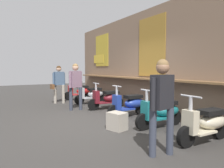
# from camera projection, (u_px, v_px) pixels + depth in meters

# --- Properties ---
(ground_plane) EXTENTS (29.94, 29.94, 0.00)m
(ground_plane) POSITION_uv_depth(u_px,v_px,m) (98.00, 120.00, 5.76)
(ground_plane) COLOR #383533
(market_stall_facade) EXTENTS (10.69, 0.61, 3.41)m
(market_stall_facade) POSITION_uv_depth(u_px,v_px,m) (153.00, 61.00, 6.67)
(market_stall_facade) COLOR #7F6651
(market_stall_facade) RESTS_ON ground_plane
(scooter_red) EXTENTS (0.46, 1.40, 0.97)m
(scooter_red) POSITION_uv_depth(u_px,v_px,m) (80.00, 91.00, 9.76)
(scooter_red) COLOR red
(scooter_red) RESTS_ON ground_plane
(scooter_silver) EXTENTS (0.46, 1.40, 0.97)m
(scooter_silver) POSITION_uv_depth(u_px,v_px,m) (92.00, 94.00, 8.59)
(scooter_silver) COLOR #B2B5BA
(scooter_silver) RESTS_ON ground_plane
(scooter_maroon) EXTENTS (0.46, 1.40, 0.97)m
(scooter_maroon) POSITION_uv_depth(u_px,v_px,m) (108.00, 98.00, 7.42)
(scooter_maroon) COLOR maroon
(scooter_maroon) RESTS_ON ground_plane
(scooter_blue) EXTENTS (0.46, 1.40, 0.97)m
(scooter_blue) POSITION_uv_depth(u_px,v_px,m) (130.00, 104.00, 6.25)
(scooter_blue) COLOR #233D9E
(scooter_blue) RESTS_ON ground_plane
(scooter_teal) EXTENTS (0.47, 1.40, 0.97)m
(scooter_teal) POSITION_uv_depth(u_px,v_px,m) (162.00, 112.00, 5.08)
(scooter_teal) COLOR #197075
(scooter_teal) RESTS_ON ground_plane
(scooter_cream) EXTENTS (0.46, 1.40, 0.97)m
(scooter_cream) POSITION_uv_depth(u_px,v_px,m) (207.00, 123.00, 4.02)
(scooter_cream) COLOR beige
(scooter_cream) RESTS_ON ground_plane
(shopper_with_handbag) EXTENTS (0.32, 0.64, 1.59)m
(shopper_with_handbag) POSITION_uv_depth(u_px,v_px,m) (59.00, 81.00, 8.58)
(shopper_with_handbag) COLOR #ADA393
(shopper_with_handbag) RESTS_ON ground_plane
(shopper_browsing) EXTENTS (0.32, 0.54, 1.65)m
(shopper_browsing) POSITION_uv_depth(u_px,v_px,m) (76.00, 82.00, 7.15)
(shopper_browsing) COLOR #383D4C
(shopper_browsing) RESTS_ON ground_plane
(shopper_passing) EXTENTS (0.26, 0.55, 1.62)m
(shopper_passing) POSITION_uv_depth(u_px,v_px,m) (162.00, 97.00, 3.36)
(shopper_passing) COLOR #383D4C
(shopper_passing) RESTS_ON ground_plane
(merchandise_crate) EXTENTS (0.50, 0.44, 0.42)m
(merchandise_crate) POSITION_uv_depth(u_px,v_px,m) (117.00, 121.00, 4.86)
(merchandise_crate) COLOR #B2A899
(merchandise_crate) RESTS_ON ground_plane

